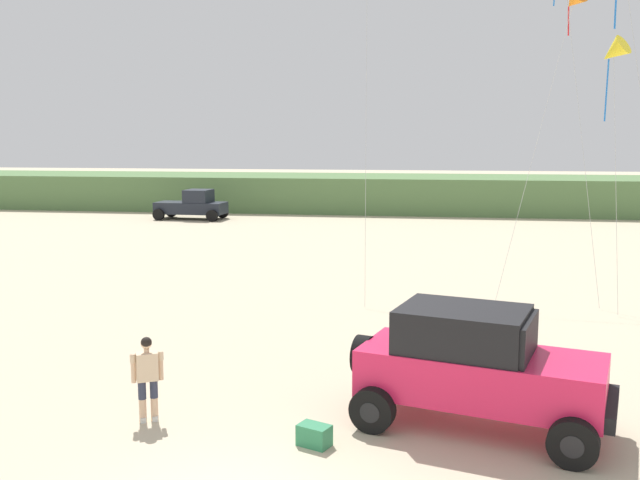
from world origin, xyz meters
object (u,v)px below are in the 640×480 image
object	(u,v)px
distant_pickup	(193,205)
person_watching	(147,374)
jeep	(477,365)
cooler_box	(314,435)
kite_blue_swept	(614,53)
kite_green_box	(574,1)

from	to	relation	value
distant_pickup	person_watching	bearing A→B (deg)	-72.71
jeep	person_watching	bearing A→B (deg)	-173.71
person_watching	jeep	bearing A→B (deg)	6.29
person_watching	distant_pickup	size ratio (longest dim) A/B	0.36
cooler_box	person_watching	bearing A→B (deg)	-167.33
kite_blue_swept	distant_pickup	bearing A→B (deg)	135.38
kite_blue_swept	kite_green_box	bearing A→B (deg)	110.03
jeep	kite_blue_swept	bearing A→B (deg)	66.97
jeep	person_watching	size ratio (longest dim) A/B	3.01
jeep	kite_blue_swept	size ratio (longest dim) A/B	0.58
distant_pickup	kite_blue_swept	bearing A→B (deg)	-44.62
person_watching	kite_green_box	distance (m)	19.75
cooler_box	kite_blue_swept	world-z (taller)	kite_blue_swept
kite_green_box	jeep	bearing A→B (deg)	-106.06
cooler_box	distant_pickup	world-z (taller)	distant_pickup
kite_blue_swept	cooler_box	bearing A→B (deg)	-121.39
cooler_box	distant_pickup	distance (m)	36.07
cooler_box	kite_green_box	size ratio (longest dim) A/B	0.05
jeep	distant_pickup	xyz separation A→B (m)	(-16.39, 32.14, -0.26)
cooler_box	distant_pickup	size ratio (longest dim) A/B	0.12
jeep	cooler_box	xyz separation A→B (m)	(-2.86, -1.28, -1.01)
jeep	cooler_box	world-z (taller)	jeep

